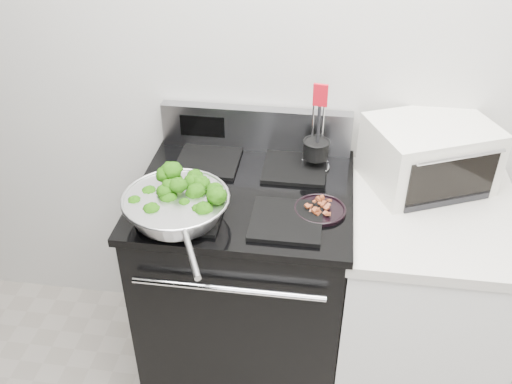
% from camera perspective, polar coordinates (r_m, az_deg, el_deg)
% --- Properties ---
extents(back_wall, '(4.00, 0.02, 2.70)m').
position_cam_1_polar(back_wall, '(2.18, 8.19, 13.40)').
color(back_wall, silver).
rests_on(back_wall, ground).
extents(gas_range, '(0.79, 0.69, 1.13)m').
position_cam_1_polar(gas_range, '(2.38, -1.03, -8.99)').
color(gas_range, black).
rests_on(gas_range, floor).
extents(counter, '(0.62, 0.68, 0.92)m').
position_cam_1_polar(counter, '(2.41, 15.59, -10.75)').
color(counter, white).
rests_on(counter, floor).
extents(skillet, '(0.36, 0.55, 0.08)m').
position_cam_1_polar(skillet, '(1.92, -7.97, -1.36)').
color(skillet, silver).
rests_on(skillet, gas_range).
extents(broccoli_pile, '(0.29, 0.29, 0.10)m').
position_cam_1_polar(broccoli_pile, '(1.91, -8.03, -0.83)').
color(broccoli_pile, black).
rests_on(broccoli_pile, skillet).
extents(bacon_plate, '(0.18, 0.18, 0.04)m').
position_cam_1_polar(bacon_plate, '(1.98, 6.43, -1.52)').
color(bacon_plate, black).
rests_on(bacon_plate, gas_range).
extents(utensil_holder, '(0.11, 0.11, 0.35)m').
position_cam_1_polar(utensil_holder, '(2.19, 5.98, 3.87)').
color(utensil_holder, silver).
rests_on(utensil_holder, gas_range).
extents(toaster_oven, '(0.52, 0.47, 0.25)m').
position_cam_1_polar(toaster_oven, '(2.21, 16.89, 3.64)').
color(toaster_oven, white).
rests_on(toaster_oven, counter).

